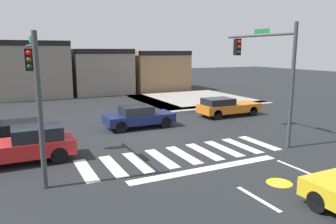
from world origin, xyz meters
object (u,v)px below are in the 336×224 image
object	(u,v)px
traffic_signal_southwest	(34,79)
car_orange	(227,107)
car_navy	(139,117)
car_red	(22,145)
traffic_signal_southeast	(266,62)

from	to	relation	value
traffic_signal_southwest	car_orange	xyz separation A→B (m)	(13.19, 5.81, -2.96)
traffic_signal_southwest	car_navy	size ratio (longest dim) A/B	1.27
traffic_signal_southwest	car_red	world-z (taller)	traffic_signal_southwest
car_orange	car_red	size ratio (longest dim) A/B	1.00
traffic_signal_southeast	car_navy	xyz separation A→B (m)	(-5.11, 5.29, -3.41)
traffic_signal_southeast	car_orange	size ratio (longest dim) A/B	1.31
traffic_signal_southeast	car_red	bearing A→B (deg)	82.94
car_navy	car_orange	size ratio (longest dim) A/B	0.92
traffic_signal_southwest	traffic_signal_southeast	world-z (taller)	traffic_signal_southeast
traffic_signal_southeast	car_orange	bearing A→B (deg)	-18.25
car_navy	car_red	xyz separation A→B (m)	(-6.71, -3.82, 0.06)
traffic_signal_southwest	car_red	bearing A→B (deg)	22.38
car_red	traffic_signal_southwest	bearing A→B (deg)	112.38
car_navy	car_red	size ratio (longest dim) A/B	0.91
car_red	traffic_signal_southeast	bearing A→B (deg)	172.94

